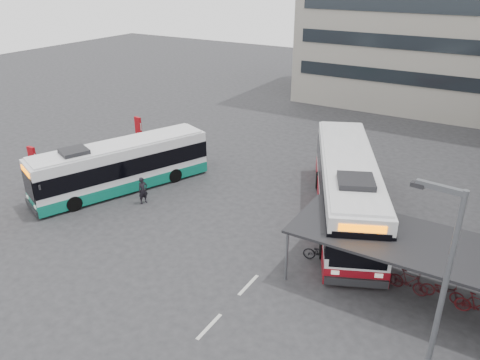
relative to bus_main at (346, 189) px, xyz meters
The scene contains 9 objects.
ground 9.00m from the bus_main, 116.82° to the right, with size 120.00×120.00×0.00m, color #28282B.
bike_shelter 6.66m from the bus_main, 47.20° to the right, with size 10.00×4.00×2.54m.
road_markings 11.12m from the bus_main, 97.76° to the right, with size 0.15×7.60×0.01m.
bus_main is the anchor object (origin of this frame).
bus_teal 13.45m from the bus_main, 165.01° to the right, with size 6.25×10.90×3.20m.
pedestrian 11.47m from the bus_main, 157.75° to the right, with size 0.59×0.38×1.61m, color black.
lamp_post 12.79m from the bus_main, 60.89° to the right, with size 1.37×0.30×7.76m.
sign_totem_mid 18.59m from the bus_main, 160.37° to the right, with size 0.60×0.18×2.77m.
sign_totem_north 16.24m from the bus_main, behind, with size 0.60×0.26×2.77m.
Camera 1 is at (10.69, -14.34, 12.59)m, focal length 35.00 mm.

